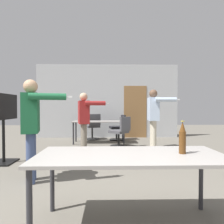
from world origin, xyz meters
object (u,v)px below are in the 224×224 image
Objects in this scene: tv_screen at (3,119)px; beer_bottle at (183,138)px; office_chair_far_left at (93,127)px; office_chair_mid_tucked at (119,128)px; office_chair_far_right at (121,133)px; person_far_watching at (32,120)px; person_right_polo at (84,117)px; person_left_plaid at (154,114)px.

tv_screen is 3.81m from beer_bottle.
office_chair_mid_tucked is (0.95, -0.08, -0.03)m from office_chair_far_left.
tv_screen is 1.64× the size of office_chair_far_right.
office_chair_far_left is at bearing 72.79° from office_chair_mid_tucked.
office_chair_mid_tucked is (1.62, 4.09, -0.56)m from person_far_watching.
person_right_polo is 3.62m from beer_bottle.
office_chair_mid_tucked is at bearing -41.56° from tv_screen.
office_chair_mid_tucked is (1.03, 1.99, -0.51)m from person_right_polo.
person_right_polo reaches higher than beer_bottle.
office_chair_far_left is at bearing 78.02° from office_chair_far_right.
beer_bottle is (0.36, -4.03, 0.47)m from office_chair_far_right.
office_chair_far_right is at bearing -80.52° from office_chair_far_left.
tv_screen is 4.02m from office_chair_mid_tucked.
tv_screen is 1.90m from person_right_polo.
person_far_watching is at bearing -29.02° from person_right_polo.
office_chair_mid_tucked is at bearing 43.45° from office_chair_far_right.
office_chair_far_right is (-0.92, 0.35, -0.59)m from person_left_plaid.
person_right_polo is at bearing 112.35° from beer_bottle.
person_left_plaid is at bearing -69.52° from tv_screen.
tv_screen is 4.55× the size of beer_bottle.
office_chair_far_left is at bearing -130.36° from person_left_plaid.
office_chair_far_right is at bearing 135.96° from person_far_watching.
person_left_plaid reaches higher than office_chair_far_left.
office_chair_far_right is at bearing 95.07° from beer_bottle.
person_far_watching is 1.79× the size of office_chair_mid_tucked.
person_far_watching is 3.27m from office_chair_far_right.
tv_screen is 3.54m from office_chair_far_left.
office_chair_mid_tucked is (2.65, 2.98, -0.52)m from tv_screen.
person_far_watching reaches higher than office_chair_far_left.
person_left_plaid is 5.18× the size of beer_bottle.
office_chair_far_left is 1.04× the size of office_chair_mid_tucked.
beer_bottle is at bearing -101.26° from office_chair_far_left.
person_far_watching is (1.03, -1.10, 0.04)m from tv_screen.
office_chair_mid_tucked is 1.30m from office_chair_far_right.
office_chair_mid_tucked is 5.37m from beer_bottle.
tv_screen is 1.63× the size of office_chair_mid_tucked.
person_right_polo is 1.66× the size of office_chair_far_left.
person_right_polo is (-1.94, -0.34, -0.08)m from person_left_plaid.
person_left_plaid is at bearing 119.84° from person_far_watching.
beer_bottle is (-0.57, -3.68, -0.13)m from person_left_plaid.
office_chair_mid_tucked is at bearing 139.51° from person_right_polo.
beer_bottle is (1.30, -5.41, 0.44)m from office_chair_far_left.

